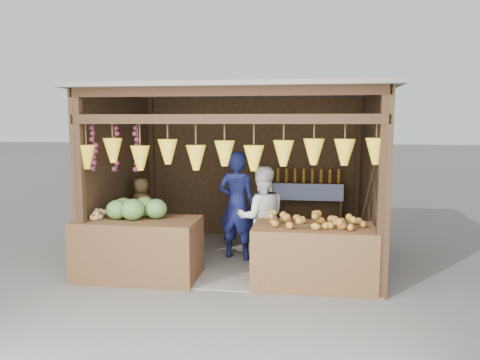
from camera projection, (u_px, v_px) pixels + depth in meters
The scene contains 12 objects.
ground at pixel (241, 258), 7.48m from camera, with size 80.00×80.00×0.00m, color #514F49.
stall_structure at pixel (238, 154), 7.24m from camera, with size 4.30×3.30×2.66m.
back_shelf at pixel (308, 194), 8.48m from camera, with size 1.25×0.32×1.32m.
counter_left at pixel (138, 249), 6.49m from camera, with size 1.68×0.85×0.83m, color #502E1A.
counter_right at pixel (313, 256), 6.20m from camera, with size 1.60×0.85×0.80m, color #53331B.
stool at pixel (142, 244), 7.77m from camera, with size 0.32×0.32×0.30m, color black.
man_standing at pixel (237, 206), 7.31m from camera, with size 0.63×0.41×1.72m, color #121746.
woman_standing at pixel (262, 218), 6.91m from camera, with size 0.74×0.58×1.52m, color white.
vendor_seated at pixel (141, 207), 7.69m from camera, with size 0.47×0.31×0.96m, color brown.
melon_pile at pixel (135, 207), 6.46m from camera, with size 1.00×0.50×0.32m, color #1E4F15, non-canonical shape.
tanfruit_pile at pixel (98, 214), 6.49m from camera, with size 0.34×0.40×0.13m, color #AB844F, non-canonical shape.
mango_pile at pixel (316, 218), 6.13m from camera, with size 1.40×0.64×0.22m, color #D5551C, non-canonical shape.
Camera 1 is at (1.04, -7.19, 2.16)m, focal length 35.00 mm.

